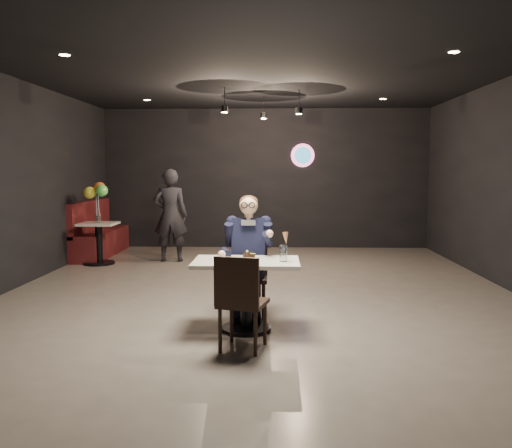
{
  "coord_description": "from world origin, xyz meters",
  "views": [
    {
      "loc": [
        0.21,
        -7.27,
        1.69
      ],
      "look_at": [
        -0.01,
        -1.1,
        1.07
      ],
      "focal_mm": 38.0,
      "sensor_mm": 36.0,
      "label": 1
    }
  ],
  "objects_px": {
    "chair_near": "(243,301)",
    "seated_man": "(249,255)",
    "chair_far": "(249,277)",
    "side_table": "(99,243)",
    "passerby": "(170,215)",
    "sundae_glass": "(283,253)",
    "booth_bench": "(100,228)",
    "balloon_vase": "(98,218)",
    "main_table": "(246,296)"
  },
  "relations": [
    {
      "from": "sundae_glass",
      "to": "main_table",
      "type": "bearing_deg",
      "value": 172.03
    },
    {
      "from": "chair_far",
      "to": "sundae_glass",
      "type": "bearing_deg",
      "value": -57.47
    },
    {
      "from": "main_table",
      "to": "balloon_vase",
      "type": "relative_size",
      "value": 7.11
    },
    {
      "from": "chair_near",
      "to": "sundae_glass",
      "type": "relative_size",
      "value": 5.42
    },
    {
      "from": "chair_near",
      "to": "main_table",
      "type": "bearing_deg",
      "value": 103.51
    },
    {
      "from": "balloon_vase",
      "to": "side_table",
      "type": "bearing_deg",
      "value": 0.0
    },
    {
      "from": "chair_far",
      "to": "seated_man",
      "type": "distance_m",
      "value": 0.26
    },
    {
      "from": "chair_far",
      "to": "balloon_vase",
      "type": "height_order",
      "value": "chair_far"
    },
    {
      "from": "sundae_glass",
      "to": "booth_bench",
      "type": "distance_m",
      "value": 6.15
    },
    {
      "from": "sundae_glass",
      "to": "side_table",
      "type": "distance_m",
      "value": 5.18
    },
    {
      "from": "side_table",
      "to": "sundae_glass",
      "type": "bearing_deg",
      "value": -50.98
    },
    {
      "from": "chair_far",
      "to": "passerby",
      "type": "xyz_separation_m",
      "value": [
        -1.63,
        3.76,
        0.4
      ]
    },
    {
      "from": "passerby",
      "to": "booth_bench",
      "type": "bearing_deg",
      "value": -26.1
    },
    {
      "from": "seated_man",
      "to": "passerby",
      "type": "distance_m",
      "value": 4.1
    },
    {
      "from": "seated_man",
      "to": "balloon_vase",
      "type": "bearing_deg",
      "value": 130.07
    },
    {
      "from": "side_table",
      "to": "passerby",
      "type": "height_order",
      "value": "passerby"
    },
    {
      "from": "side_table",
      "to": "seated_man",
      "type": "bearing_deg",
      "value": -49.93
    },
    {
      "from": "chair_near",
      "to": "seated_man",
      "type": "height_order",
      "value": "seated_man"
    },
    {
      "from": "main_table",
      "to": "chair_far",
      "type": "distance_m",
      "value": 0.56
    },
    {
      "from": "booth_bench",
      "to": "passerby",
      "type": "height_order",
      "value": "passerby"
    },
    {
      "from": "side_table",
      "to": "balloon_vase",
      "type": "xyz_separation_m",
      "value": [
        0.0,
        0.0,
        0.44
      ]
    },
    {
      "from": "main_table",
      "to": "booth_bench",
      "type": "xyz_separation_m",
      "value": [
        -3.16,
        4.95,
        0.17
      ]
    },
    {
      "from": "chair_far",
      "to": "side_table",
      "type": "height_order",
      "value": "chair_far"
    },
    {
      "from": "chair_near",
      "to": "seated_man",
      "type": "bearing_deg",
      "value": 103.51
    },
    {
      "from": "main_table",
      "to": "seated_man",
      "type": "bearing_deg",
      "value": 90.0
    },
    {
      "from": "sundae_glass",
      "to": "passerby",
      "type": "bearing_deg",
      "value": 114.82
    },
    {
      "from": "chair_near",
      "to": "side_table",
      "type": "height_order",
      "value": "chair_near"
    },
    {
      "from": "seated_man",
      "to": "passerby",
      "type": "xyz_separation_m",
      "value": [
        -1.63,
        3.76,
        0.14
      ]
    },
    {
      "from": "chair_near",
      "to": "balloon_vase",
      "type": "distance_m",
      "value": 5.38
    },
    {
      "from": "booth_bench",
      "to": "passerby",
      "type": "relative_size",
      "value": 1.26
    },
    {
      "from": "side_table",
      "to": "passerby",
      "type": "xyz_separation_m",
      "value": [
        1.23,
        0.35,
        0.46
      ]
    },
    {
      "from": "main_table",
      "to": "sundae_glass",
      "type": "relative_size",
      "value": 6.49
    },
    {
      "from": "main_table",
      "to": "side_table",
      "type": "xyz_separation_m",
      "value": [
        -2.86,
        3.95,
        0.02
      ]
    },
    {
      "from": "main_table",
      "to": "chair_near",
      "type": "bearing_deg",
      "value": -90.0
    },
    {
      "from": "chair_far",
      "to": "seated_man",
      "type": "height_order",
      "value": "seated_man"
    },
    {
      "from": "main_table",
      "to": "balloon_vase",
      "type": "bearing_deg",
      "value": 125.91
    },
    {
      "from": "main_table",
      "to": "passerby",
      "type": "bearing_deg",
      "value": 110.74
    },
    {
      "from": "chair_far",
      "to": "side_table",
      "type": "distance_m",
      "value": 4.45
    },
    {
      "from": "side_table",
      "to": "passerby",
      "type": "distance_m",
      "value": 1.36
    },
    {
      "from": "chair_far",
      "to": "sundae_glass",
      "type": "height_order",
      "value": "same"
    },
    {
      "from": "chair_far",
      "to": "balloon_vase",
      "type": "distance_m",
      "value": 4.46
    },
    {
      "from": "chair_far",
      "to": "main_table",
      "type": "bearing_deg",
      "value": -90.0
    },
    {
      "from": "booth_bench",
      "to": "side_table",
      "type": "xyz_separation_m",
      "value": [
        0.3,
        -1.0,
        -0.15
      ]
    },
    {
      "from": "sundae_glass",
      "to": "passerby",
      "type": "height_order",
      "value": "passerby"
    },
    {
      "from": "side_table",
      "to": "passerby",
      "type": "bearing_deg",
      "value": 15.92
    },
    {
      "from": "chair_near",
      "to": "balloon_vase",
      "type": "bearing_deg",
      "value": 135.74
    },
    {
      "from": "chair_near",
      "to": "seated_man",
      "type": "relative_size",
      "value": 0.64
    },
    {
      "from": "sundae_glass",
      "to": "balloon_vase",
      "type": "distance_m",
      "value": 5.16
    },
    {
      "from": "main_table",
      "to": "chair_near",
      "type": "height_order",
      "value": "chair_near"
    },
    {
      "from": "chair_far",
      "to": "balloon_vase",
      "type": "xyz_separation_m",
      "value": [
        -2.86,
        3.4,
        0.37
      ]
    }
  ]
}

